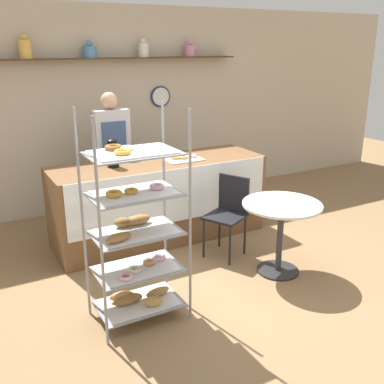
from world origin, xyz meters
name	(u,v)px	position (x,y,z in m)	size (l,w,h in m)	color
ground_plane	(213,281)	(0.00, 0.00, 0.00)	(14.00, 14.00, 0.00)	olive
back_wall	(115,108)	(0.00, 2.62, 1.36)	(10.00, 0.30, 2.70)	beige
display_counter	(160,200)	(0.00, 1.20, 0.47)	(2.46, 0.78, 0.93)	brown
pastry_rack	(136,236)	(-0.86, -0.21, 0.74)	(0.75, 0.49, 1.76)	gray
person_worker	(112,156)	(-0.34, 1.80, 0.91)	(0.42, 0.23, 1.67)	#282833
cafe_table	(281,220)	(0.68, -0.16, 0.56)	(0.77, 0.77, 0.73)	#262628
cafe_chair	(229,208)	(0.47, 0.45, 0.53)	(0.51, 0.51, 0.87)	black
coffee_carafe	(113,153)	(-0.53, 1.22, 1.08)	(0.13, 0.13, 0.31)	black
donut_tray_counter	(183,158)	(0.28, 1.14, 0.95)	(0.43, 0.29, 0.04)	silver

